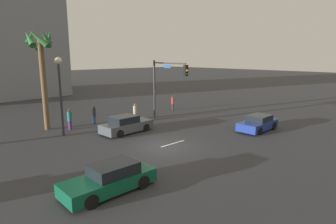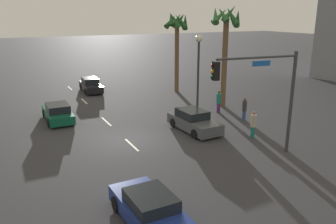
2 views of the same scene
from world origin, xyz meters
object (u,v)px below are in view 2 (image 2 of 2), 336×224
pedestrian_3 (244,108)px  palm_tree_1 (177,31)px  traffic_signal (266,87)px  car_1 (194,121)px  car_3 (58,113)px  streetlamp (198,59)px  palm_tree_0 (225,33)px  pedestrian_1 (219,101)px  car_0 (91,85)px  pedestrian_2 (253,124)px  car_2 (149,208)px

pedestrian_3 → palm_tree_1: 12.34m
traffic_signal → car_1: bearing=-167.9°
car_3 → traffic_signal: bearing=37.4°
streetlamp → palm_tree_0: 3.39m
car_3 → pedestrian_1: 12.72m
traffic_signal → streetlamp: size_ratio=0.94×
car_0 → streetlamp: bearing=28.0°
pedestrian_2 → palm_tree_0: bearing=159.0°
traffic_signal → palm_tree_1: palm_tree_1 is taller
car_1 → traffic_signal: bearing=12.1°
car_3 → streetlamp: bearing=77.4°
traffic_signal → streetlamp: (-9.66, 1.66, 0.34)m
car_0 → car_2: size_ratio=1.07×
palm_tree_1 → car_2: bearing=-30.7°
car_0 → car_1: 15.87m
car_3 → pedestrian_1: bearing=73.6°
pedestrian_1 → car_1: bearing=-54.3°
car_0 → pedestrian_1: 14.57m
car_1 → car_2: size_ratio=1.08×
car_3 → palm_tree_0: size_ratio=0.51×
streetlamp → traffic_signal: bearing=-9.8°
streetlamp → pedestrian_1: bearing=48.2°
palm_tree_1 → pedestrian_1: bearing=-4.3°
car_0 → pedestrian_2: size_ratio=2.52×
car_3 → pedestrian_2: 14.41m
pedestrian_1 → palm_tree_0: bearing=135.8°
palm_tree_0 → streetlamp: bearing=-83.8°
car_1 → palm_tree_1: size_ratio=0.56×
palm_tree_0 → palm_tree_1: (-7.07, -0.79, -0.17)m
streetlamp → palm_tree_1: size_ratio=0.77×
car_0 → pedestrian_2: pedestrian_2 is taller
pedestrian_2 → traffic_signal: bearing=-31.5°
car_1 → car_2: (8.65, -7.19, -0.05)m
traffic_signal → pedestrian_2: bearing=148.5°
streetlamp → car_3: bearing=-102.6°
car_0 → palm_tree_1: bearing=63.3°
car_2 → pedestrian_3: 14.90m
car_3 → palm_tree_0: palm_tree_0 is taller
car_3 → palm_tree_1: (-4.94, 12.84, 5.53)m
car_1 → car_3: size_ratio=1.01×
pedestrian_2 → car_0: bearing=-162.2°
traffic_signal → palm_tree_1: bearing=168.0°
car_3 → pedestrian_2: bearing=48.5°
streetlamp → pedestrian_2: bearing=-0.9°
traffic_signal → pedestrian_3: (-5.86, 3.51, -3.11)m
pedestrian_3 → palm_tree_0: bearing=167.7°
car_2 → pedestrian_2: 11.43m
car_1 → palm_tree_1: bearing=157.4°
pedestrian_2 → streetlamp: bearing=179.1°
car_0 → streetlamp: 13.42m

